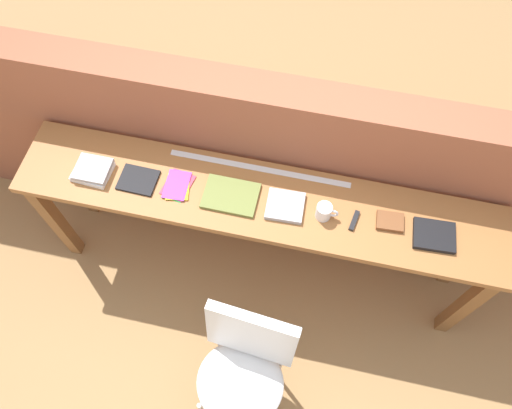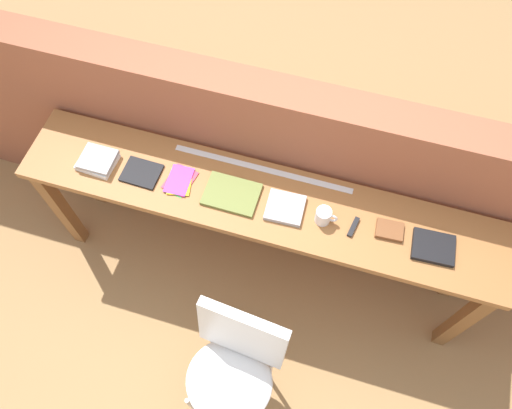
{
  "view_description": "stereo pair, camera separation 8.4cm",
  "coord_description": "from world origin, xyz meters",
  "px_view_note": "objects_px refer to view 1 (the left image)",
  "views": [
    {
      "loc": [
        0.25,
        -0.88,
        3.07
      ],
      "look_at": [
        0.0,
        0.25,
        0.9
      ],
      "focal_mm": 35.0,
      "sensor_mm": 36.0,
      "label": 1
    },
    {
      "loc": [
        0.33,
        -0.86,
        3.07
      ],
      "look_at": [
        0.0,
        0.25,
        0.9
      ],
      "focal_mm": 35.0,
      "sensor_mm": 36.0,
      "label": 2
    }
  ],
  "objects_px": {
    "magazine_cycling": "(138,180)",
    "book_repair_rightmost": "(434,235)",
    "chair_white_moulded": "(244,366)",
    "mug": "(324,212)",
    "book_stack_leftmost": "(93,170)",
    "book_open_centre": "(231,196)",
    "multitool_folded": "(354,221)",
    "pamphlet_pile_colourful": "(177,186)",
    "leather_journal_brown": "(390,221)"
  },
  "relations": [
    {
      "from": "book_open_centre",
      "to": "multitool_folded",
      "type": "bearing_deg",
      "value": -0.06
    },
    {
      "from": "chair_white_moulded",
      "to": "pamphlet_pile_colourful",
      "type": "distance_m",
      "value": 0.96
    },
    {
      "from": "chair_white_moulded",
      "to": "magazine_cycling",
      "type": "distance_m",
      "value": 1.07
    },
    {
      "from": "mug",
      "to": "book_repair_rightmost",
      "type": "xyz_separation_m",
      "value": [
        0.54,
        0.0,
        -0.03
      ]
    },
    {
      "from": "magazine_cycling",
      "to": "book_open_centre",
      "type": "xyz_separation_m",
      "value": [
        0.48,
        0.01,
        0.0
      ]
    },
    {
      "from": "magazine_cycling",
      "to": "multitool_folded",
      "type": "distance_m",
      "value": 1.11
    },
    {
      "from": "book_open_centre",
      "to": "book_repair_rightmost",
      "type": "relative_size",
      "value": 1.38
    },
    {
      "from": "leather_journal_brown",
      "to": "book_repair_rightmost",
      "type": "distance_m",
      "value": 0.22
    },
    {
      "from": "book_stack_leftmost",
      "to": "magazine_cycling",
      "type": "bearing_deg",
      "value": 1.29
    },
    {
      "from": "leather_journal_brown",
      "to": "book_stack_leftmost",
      "type": "bearing_deg",
      "value": 178.41
    },
    {
      "from": "chair_white_moulded",
      "to": "pamphlet_pile_colourful",
      "type": "xyz_separation_m",
      "value": [
        -0.51,
        0.73,
        0.36
      ]
    },
    {
      "from": "pamphlet_pile_colourful",
      "to": "book_stack_leftmost",
      "type": "bearing_deg",
      "value": -178.03
    },
    {
      "from": "multitool_folded",
      "to": "book_repair_rightmost",
      "type": "relative_size",
      "value": 0.55
    },
    {
      "from": "book_stack_leftmost",
      "to": "pamphlet_pile_colourful",
      "type": "distance_m",
      "value": 0.45
    },
    {
      "from": "multitool_folded",
      "to": "leather_journal_brown",
      "type": "height_order",
      "value": "leather_journal_brown"
    },
    {
      "from": "multitool_folded",
      "to": "leather_journal_brown",
      "type": "bearing_deg",
      "value": 10.16
    },
    {
      "from": "mug",
      "to": "book_repair_rightmost",
      "type": "height_order",
      "value": "mug"
    },
    {
      "from": "chair_white_moulded",
      "to": "multitool_folded",
      "type": "bearing_deg",
      "value": 61.65
    },
    {
      "from": "book_stack_leftmost",
      "to": "multitool_folded",
      "type": "xyz_separation_m",
      "value": [
        1.34,
        0.01,
        -0.02
      ]
    },
    {
      "from": "book_stack_leftmost",
      "to": "pamphlet_pile_colourful",
      "type": "xyz_separation_m",
      "value": [
        0.44,
        0.02,
        -0.02
      ]
    },
    {
      "from": "pamphlet_pile_colourful",
      "to": "leather_journal_brown",
      "type": "distance_m",
      "value": 1.07
    },
    {
      "from": "book_open_centre",
      "to": "multitool_folded",
      "type": "height_order",
      "value": "book_open_centre"
    },
    {
      "from": "chair_white_moulded",
      "to": "book_stack_leftmost",
      "type": "bearing_deg",
      "value": 143.22
    },
    {
      "from": "book_stack_leftmost",
      "to": "magazine_cycling",
      "type": "relative_size",
      "value": 1.03
    },
    {
      "from": "book_stack_leftmost",
      "to": "multitool_folded",
      "type": "height_order",
      "value": "book_stack_leftmost"
    },
    {
      "from": "book_repair_rightmost",
      "to": "magazine_cycling",
      "type": "bearing_deg",
      "value": 177.49
    },
    {
      "from": "magazine_cycling",
      "to": "book_repair_rightmost",
      "type": "relative_size",
      "value": 0.96
    },
    {
      "from": "book_stack_leftmost",
      "to": "leather_journal_brown",
      "type": "relative_size",
      "value": 1.5
    },
    {
      "from": "book_stack_leftmost",
      "to": "pamphlet_pile_colourful",
      "type": "height_order",
      "value": "book_stack_leftmost"
    },
    {
      "from": "book_stack_leftmost",
      "to": "leather_journal_brown",
      "type": "height_order",
      "value": "book_stack_leftmost"
    },
    {
      "from": "book_open_centre",
      "to": "mug",
      "type": "distance_m",
      "value": 0.47
    },
    {
      "from": "chair_white_moulded",
      "to": "magazine_cycling",
      "type": "bearing_deg",
      "value": 134.85
    },
    {
      "from": "book_open_centre",
      "to": "mug",
      "type": "relative_size",
      "value": 2.48
    },
    {
      "from": "chair_white_moulded",
      "to": "book_repair_rightmost",
      "type": "relative_size",
      "value": 4.49
    },
    {
      "from": "chair_white_moulded",
      "to": "book_repair_rightmost",
      "type": "height_order",
      "value": "book_repair_rightmost"
    },
    {
      "from": "magazine_cycling",
      "to": "leather_journal_brown",
      "type": "distance_m",
      "value": 1.28
    },
    {
      "from": "leather_journal_brown",
      "to": "book_repair_rightmost",
      "type": "bearing_deg",
      "value": -11.05
    },
    {
      "from": "book_stack_leftmost",
      "to": "mug",
      "type": "xyz_separation_m",
      "value": [
        1.19,
        0.01,
        0.02
      ]
    },
    {
      "from": "book_repair_rightmost",
      "to": "book_stack_leftmost",
      "type": "bearing_deg",
      "value": 177.62
    },
    {
      "from": "multitool_folded",
      "to": "book_repair_rightmost",
      "type": "xyz_separation_m",
      "value": [
        0.38,
        0.0,
        0.0
      ]
    },
    {
      "from": "multitool_folded",
      "to": "magazine_cycling",
      "type": "bearing_deg",
      "value": -179.65
    },
    {
      "from": "chair_white_moulded",
      "to": "mug",
      "type": "xyz_separation_m",
      "value": [
        0.24,
        0.72,
        0.4
      ]
    },
    {
      "from": "book_repair_rightmost",
      "to": "leather_journal_brown",
      "type": "bearing_deg",
      "value": 169.34
    },
    {
      "from": "mug",
      "to": "book_repair_rightmost",
      "type": "relative_size",
      "value": 0.55
    },
    {
      "from": "magazine_cycling",
      "to": "book_stack_leftmost",
      "type": "bearing_deg",
      "value": -177.31
    },
    {
      "from": "pamphlet_pile_colourful",
      "to": "mug",
      "type": "distance_m",
      "value": 0.75
    },
    {
      "from": "chair_white_moulded",
      "to": "leather_journal_brown",
      "type": "relative_size",
      "value": 6.86
    },
    {
      "from": "chair_white_moulded",
      "to": "magazine_cycling",
      "type": "height_order",
      "value": "magazine_cycling"
    },
    {
      "from": "magazine_cycling",
      "to": "leather_journal_brown",
      "type": "height_order",
      "value": "leather_journal_brown"
    },
    {
      "from": "magazine_cycling",
      "to": "chair_white_moulded",
      "type": "bearing_deg",
      "value": -43.75
    }
  ]
}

